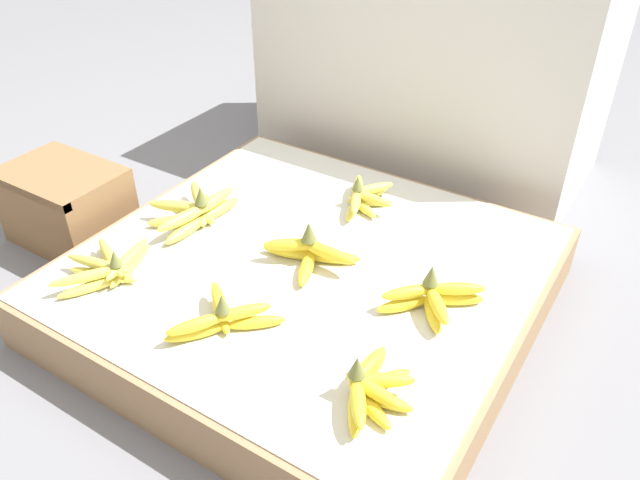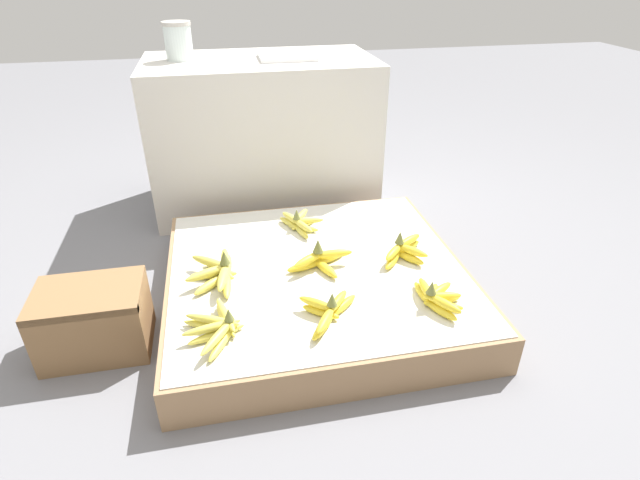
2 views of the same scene
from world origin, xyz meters
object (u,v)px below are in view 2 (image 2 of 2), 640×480
object	(u,v)px
banana_bunch_middle_midleft	(320,259)
banana_bunch_front_midleft	(328,310)
banana_bunch_front_midright	(437,297)
foam_tray_white	(287,56)
banana_bunch_back_midleft	(300,223)
glass_jar	(178,41)
banana_bunch_front_left	(218,327)
wooden_crate	(94,320)
banana_bunch_middle_left	(219,272)
banana_bunch_middle_midright	(404,250)

from	to	relation	value
banana_bunch_middle_midleft	banana_bunch_front_midleft	bearing A→B (deg)	-96.63
banana_bunch_front_midright	foam_tray_white	bearing A→B (deg)	104.01
banana_bunch_middle_midleft	banana_bunch_back_midleft	bearing A→B (deg)	94.19
glass_jar	banana_bunch_back_midleft	bearing A→B (deg)	-56.60
banana_bunch_front_left	banana_bunch_back_midleft	world-z (taller)	banana_bunch_back_midleft
wooden_crate	banana_bunch_front_midleft	distance (m)	0.73
foam_tray_white	wooden_crate	bearing A→B (deg)	-128.47
wooden_crate	banana_bunch_front_midright	world-z (taller)	banana_bunch_front_midright
banana_bunch_front_midleft	foam_tray_white	distance (m)	1.26
banana_bunch_back_midleft	glass_jar	bearing A→B (deg)	123.40
banana_bunch_middle_midleft	banana_bunch_back_midleft	world-z (taller)	banana_bunch_middle_midleft
banana_bunch_middle_left	banana_bunch_back_midleft	size ratio (longest dim) A/B	1.27
banana_bunch_middle_midright	foam_tray_white	distance (m)	1.05
banana_bunch_front_midright	banana_bunch_middle_midleft	world-z (taller)	banana_bunch_middle_midleft
banana_bunch_front_left	banana_bunch_middle_left	bearing A→B (deg)	88.09
banana_bunch_middle_midleft	wooden_crate	bearing A→B (deg)	-171.93
banana_bunch_middle_midleft	banana_bunch_back_midleft	xyz separation A→B (m)	(-0.02, 0.29, -0.01)
banana_bunch_middle_left	banana_bunch_front_midleft	bearing A→B (deg)	-41.09
banana_bunch_front_midright	banana_bunch_front_left	bearing A→B (deg)	-179.73
banana_bunch_back_midleft	banana_bunch_front_midright	bearing A→B (deg)	-59.84
wooden_crate	banana_bunch_middle_left	bearing A→B (deg)	14.45
wooden_crate	banana_bunch_back_midleft	distance (m)	0.83
banana_bunch_front_midright	glass_jar	xyz separation A→B (m)	(-0.75, 1.20, 0.60)
banana_bunch_front_midleft	banana_bunch_middle_left	size ratio (longest dim) A/B	0.76
glass_jar	wooden_crate	bearing A→B (deg)	-106.66
glass_jar	foam_tray_white	distance (m)	0.47
banana_bunch_front_left	banana_bunch_middle_midleft	world-z (taller)	banana_bunch_middle_midleft
banana_bunch_front_midleft	banana_bunch_middle_midright	bearing A→B (deg)	39.51
banana_bunch_middle_midleft	foam_tray_white	distance (m)	1.01
banana_bunch_back_midleft	banana_bunch_front_midleft	bearing A→B (deg)	-91.10
banana_bunch_middle_left	wooden_crate	bearing A→B (deg)	-165.55
banana_bunch_middle_midleft	glass_jar	bearing A→B (deg)	115.28
glass_jar	banana_bunch_middle_midleft	bearing A→B (deg)	-64.72
banana_bunch_front_midleft	glass_jar	distance (m)	1.40
banana_bunch_front_midright	banana_bunch_middle_midright	world-z (taller)	banana_bunch_middle_midright
wooden_crate	glass_jar	size ratio (longest dim) A/B	2.06
banana_bunch_front_midleft	banana_bunch_middle_midleft	world-z (taller)	banana_bunch_middle_midleft
banana_bunch_front_left	foam_tray_white	xyz separation A→B (m)	(0.39, 1.15, 0.53)
banana_bunch_front_midright	banana_bunch_middle_midleft	size ratio (longest dim) A/B	0.90
banana_bunch_front_midleft	glass_jar	xyz separation A→B (m)	(-0.40, 1.20, 0.60)
banana_bunch_front_midleft	foam_tray_white	world-z (taller)	foam_tray_white
banana_bunch_front_midleft	banana_bunch_front_midright	world-z (taller)	banana_bunch_front_midright
foam_tray_white	glass_jar	bearing A→B (deg)	172.91
banana_bunch_front_midleft	foam_tray_white	size ratio (longest dim) A/B	0.82
banana_bunch_front_midright	banana_bunch_middle_left	distance (m)	0.72
wooden_crate	banana_bunch_front_left	bearing A→B (deg)	-25.26
banana_bunch_middle_midright	banana_bunch_back_midleft	size ratio (longest dim) A/B	0.94
wooden_crate	banana_bunch_middle_midleft	bearing A→B (deg)	8.07
banana_bunch_front_left	banana_bunch_back_midleft	size ratio (longest dim) A/B	1.23
banana_bunch_front_midright	foam_tray_white	size ratio (longest dim) A/B	0.88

